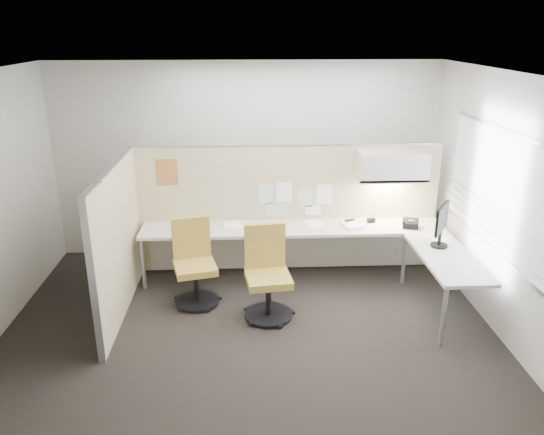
{
  "coord_description": "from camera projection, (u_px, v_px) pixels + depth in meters",
  "views": [
    {
      "loc": [
        0.0,
        -5.25,
        3.23
      ],
      "look_at": [
        0.3,
        0.8,
        1.04
      ],
      "focal_mm": 35.0,
      "sensor_mm": 36.0,
      "label": 1
    }
  ],
  "objects": [
    {
      "name": "coat_hook",
      "position": [
        91.0,
        218.0,
        5.35
      ],
      "size": [
        0.18,
        0.48,
        1.44
      ],
      "color": "silver",
      "rests_on": "partition_left"
    },
    {
      "name": "chair_right",
      "position": [
        267.0,
        276.0,
        6.15
      ],
      "size": [
        0.57,
        0.58,
        1.07
      ],
      "rotation": [
        0.0,
        0.0,
        0.13
      ],
      "color": "black",
      "rests_on": "floor"
    },
    {
      "name": "overhead_bin",
      "position": [
        392.0,
        166.0,
        6.91
      ],
      "size": [
        0.9,
        0.36,
        0.38
      ],
      "primitive_type": "cube",
      "color": "beige",
      "rests_on": "partition_back"
    },
    {
      "name": "desk",
      "position": [
        319.0,
        240.0,
        6.92
      ],
      "size": [
        4.0,
        2.07,
        0.73
      ],
      "color": "beige",
      "rests_on": "floor"
    },
    {
      "name": "tape_dispenser",
      "position": [
        371.0,
        220.0,
        7.15
      ],
      "size": [
        0.11,
        0.07,
        0.06
      ],
      "primitive_type": "cube",
      "rotation": [
        0.0,
        0.0,
        0.15
      ],
      "color": "black",
      "rests_on": "desk"
    },
    {
      "name": "monitor",
      "position": [
        441.0,
        223.0,
        6.28
      ],
      "size": [
        0.3,
        0.43,
        0.52
      ],
      "rotation": [
        0.0,
        0.0,
        0.99
      ],
      "color": "black",
      "rests_on": "desk"
    },
    {
      "name": "paper_stack_0",
      "position": [
        182.0,
        227.0,
        6.94
      ],
      "size": [
        0.25,
        0.32,
        0.03
      ],
      "primitive_type": "cube",
      "rotation": [
        0.0,
        0.0,
        0.08
      ],
      "color": "white",
      "rests_on": "desk"
    },
    {
      "name": "phone",
      "position": [
        410.0,
        224.0,
        6.97
      ],
      "size": [
        0.26,
        0.24,
        0.12
      ],
      "rotation": [
        0.0,
        0.0,
        -0.3
      ],
      "color": "black",
      "rests_on": "desk"
    },
    {
      "name": "paper_stack_2",
      "position": [
        272.0,
        227.0,
        6.94
      ],
      "size": [
        0.28,
        0.33,
        0.04
      ],
      "primitive_type": "cube",
      "rotation": [
        0.0,
        0.0,
        0.17
      ],
      "color": "white",
      "rests_on": "desk"
    },
    {
      "name": "paper_stack_3",
      "position": [
        314.0,
        224.0,
        7.08
      ],
      "size": [
        0.26,
        0.32,
        0.01
      ],
      "primitive_type": "cube",
      "rotation": [
        0.0,
        0.0,
        0.11
      ],
      "color": "white",
      "rests_on": "desk"
    },
    {
      "name": "wall_right",
      "position": [
        504.0,
        207.0,
        5.68
      ],
      "size": [
        0.02,
        4.5,
        2.8
      ],
      "primitive_type": "cube",
      "color": "beige",
      "rests_on": "ground"
    },
    {
      "name": "chair_left",
      "position": [
        194.0,
        265.0,
        6.47
      ],
      "size": [
        0.58,
        0.6,
        1.04
      ],
      "rotation": [
        0.0,
        0.0,
        0.24
      ],
      "color": "black",
      "rests_on": "floor"
    },
    {
      "name": "paper_stack_5",
      "position": [
        438.0,
        239.0,
        6.58
      ],
      "size": [
        0.3,
        0.35,
        0.02
      ],
      "primitive_type": "cube",
      "rotation": [
        0.0,
        0.0,
        0.28
      ],
      "color": "white",
      "rests_on": "desk"
    },
    {
      "name": "paper_stack_1",
      "position": [
        233.0,
        225.0,
        7.02
      ],
      "size": [
        0.24,
        0.31,
        0.02
      ],
      "primitive_type": "cube",
      "rotation": [
        0.0,
        0.0,
        0.04
      ],
      "color": "white",
      "rests_on": "desk"
    },
    {
      "name": "task_light_strip",
      "position": [
        391.0,
        182.0,
        6.98
      ],
      "size": [
        0.6,
        0.06,
        0.02
      ],
      "primitive_type": "cube",
      "color": "#FFEABF",
      "rests_on": "overhead_bin"
    },
    {
      "name": "ceiling",
      "position": [
        245.0,
        73.0,
        5.08
      ],
      "size": [
        5.5,
        4.5,
        0.01
      ],
      "primitive_type": "cube",
      "color": "white",
      "rests_on": "wall_back"
    },
    {
      "name": "partition_left",
      "position": [
        118.0,
        242.0,
        6.13
      ],
      "size": [
        0.06,
        2.2,
        1.75
      ],
      "primitive_type": "cube",
      "color": "#CAB88B",
      "rests_on": "floor"
    },
    {
      "name": "window_pane",
      "position": [
        503.0,
        194.0,
        5.63
      ],
      "size": [
        0.01,
        2.8,
        1.3
      ],
      "primitive_type": "cube",
      "color": "#9DACB6",
      "rests_on": "wall_right"
    },
    {
      "name": "wall_back",
      "position": [
        247.0,
        160.0,
        7.67
      ],
      "size": [
        5.5,
        0.02,
        2.8
      ],
      "primitive_type": "cube",
      "color": "beige",
      "rests_on": "ground"
    },
    {
      "name": "pinned_papers",
      "position": [
        294.0,
        198.0,
        7.18
      ],
      "size": [
        1.01,
        0.0,
        0.47
      ],
      "color": "#8CBF8C",
      "rests_on": "partition_back"
    },
    {
      "name": "stapler",
      "position": [
        349.0,
        221.0,
        7.13
      ],
      "size": [
        0.14,
        0.09,
        0.05
      ],
      "primitive_type": "cube",
      "rotation": [
        0.0,
        0.0,
        0.39
      ],
      "color": "black",
      "rests_on": "desk"
    },
    {
      "name": "paper_stack_4",
      "position": [
        352.0,
        225.0,
        7.03
      ],
      "size": [
        0.3,
        0.35,
        0.03
      ],
      "primitive_type": "cube",
      "rotation": [
        0.0,
        0.0,
        0.25
      ],
      "color": "white",
      "rests_on": "desk"
    },
    {
      "name": "floor",
      "position": [
        249.0,
        328.0,
        6.03
      ],
      "size": [
        5.5,
        4.5,
        0.01
      ],
      "primitive_type": "cube",
      "color": "black",
      "rests_on": "ground"
    },
    {
      "name": "wall_front",
      "position": [
        249.0,
        325.0,
        3.44
      ],
      "size": [
        5.5,
        0.02,
        2.8
      ],
      "primitive_type": "cube",
      "color": "beige",
      "rests_on": "ground"
    },
    {
      "name": "partition_back",
      "position": [
        287.0,
        209.0,
        7.26
      ],
      "size": [
        4.1,
        0.06,
        1.75
      ],
      "primitive_type": "cube",
      "color": "#CAB88B",
      "rests_on": "floor"
    },
    {
      "name": "poster",
      "position": [
        167.0,
        172.0,
        6.97
      ],
      "size": [
        0.28,
        0.0,
        0.35
      ],
      "primitive_type": "cube",
      "color": "orange",
      "rests_on": "partition_back"
    }
  ]
}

